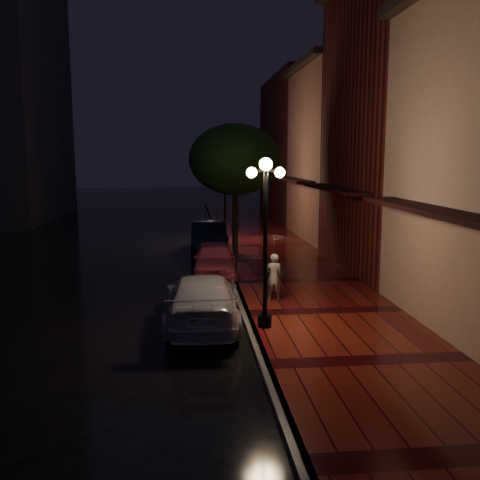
# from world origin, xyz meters

# --- Properties ---
(ground) EXTENTS (120.00, 120.00, 0.00)m
(ground) POSITION_xyz_m (0.00, 0.00, 0.00)
(ground) COLOR black
(ground) RESTS_ON ground
(sidewalk) EXTENTS (4.50, 60.00, 0.15)m
(sidewalk) POSITION_xyz_m (2.25, 0.00, 0.07)
(sidewalk) COLOR #480D0E
(sidewalk) RESTS_ON ground
(curb) EXTENTS (0.25, 60.00, 0.15)m
(curb) POSITION_xyz_m (0.00, 0.00, 0.07)
(curb) COLOR #595451
(curb) RESTS_ON ground
(storefront_mid) EXTENTS (5.00, 8.00, 11.00)m
(storefront_mid) POSITION_xyz_m (7.00, 2.00, 5.50)
(storefront_mid) COLOR #511914
(storefront_mid) RESTS_ON ground
(storefront_far) EXTENTS (5.00, 8.00, 9.00)m
(storefront_far) POSITION_xyz_m (7.00, 10.00, 4.50)
(storefront_far) COLOR #8C5951
(storefront_far) RESTS_ON ground
(storefront_extra) EXTENTS (5.00, 12.00, 10.00)m
(storefront_extra) POSITION_xyz_m (7.00, 20.00, 5.00)
(storefront_extra) COLOR #511914
(storefront_extra) RESTS_ON ground
(streetlamp_near) EXTENTS (0.96, 0.36, 4.31)m
(streetlamp_near) POSITION_xyz_m (0.35, -5.00, 2.60)
(streetlamp_near) COLOR black
(streetlamp_near) RESTS_ON sidewalk
(streetlamp_far) EXTENTS (0.96, 0.36, 4.31)m
(streetlamp_far) POSITION_xyz_m (0.35, 9.00, 2.60)
(streetlamp_far) COLOR black
(streetlamp_far) RESTS_ON sidewalk
(street_tree) EXTENTS (4.16, 4.16, 5.80)m
(street_tree) POSITION_xyz_m (0.61, 5.99, 4.24)
(street_tree) COLOR black
(street_tree) RESTS_ON sidewalk
(pink_car) EXTENTS (1.72, 3.92, 1.31)m
(pink_car) POSITION_xyz_m (-0.60, 1.57, 0.66)
(pink_car) COLOR #D85970
(pink_car) RESTS_ON ground
(navy_car) EXTENTS (1.71, 4.63, 1.51)m
(navy_car) POSITION_xyz_m (-0.60, 6.43, 0.76)
(navy_car) COLOR black
(navy_car) RESTS_ON ground
(silver_car) EXTENTS (2.10, 4.81, 1.38)m
(silver_car) POSITION_xyz_m (-1.23, -4.24, 0.69)
(silver_car) COLOR #B8B9C1
(silver_car) RESTS_ON ground
(woman_with_umbrella) EXTENTS (0.85, 0.86, 2.04)m
(woman_with_umbrella) POSITION_xyz_m (1.00, -2.51, 1.50)
(woman_with_umbrella) COLOR white
(woman_with_umbrella) RESTS_ON sidewalk
(parking_meter) EXTENTS (0.16, 0.15, 1.50)m
(parking_meter) POSITION_xyz_m (0.15, 0.89, 1.06)
(parking_meter) COLOR black
(parking_meter) RESTS_ON sidewalk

